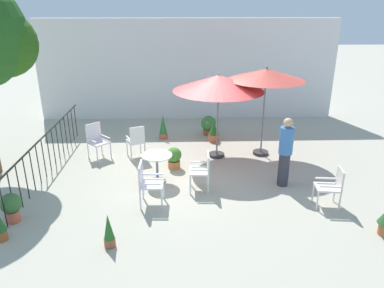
% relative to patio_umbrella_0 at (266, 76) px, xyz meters
% --- Properties ---
extents(ground_plane, '(60.00, 60.00, 0.00)m').
position_rel_patio_umbrella_0_xyz_m(ground_plane, '(-2.03, -1.09, -2.27)').
color(ground_plane, '#B0AA97').
extents(villa_facade, '(10.79, 0.30, 3.59)m').
position_rel_patio_umbrella_0_xyz_m(villa_facade, '(-2.03, 3.71, -0.47)').
color(villa_facade, silver).
rests_on(villa_facade, ground).
extents(terrace_railing, '(0.03, 5.95, 1.01)m').
position_rel_patio_umbrella_0_xyz_m(terrace_railing, '(-5.69, -1.09, -1.58)').
color(terrace_railing, black).
rests_on(terrace_railing, ground).
extents(patio_umbrella_0, '(2.07, 2.07, 2.51)m').
position_rel_patio_umbrella_0_xyz_m(patio_umbrella_0, '(0.00, 0.00, 0.00)').
color(patio_umbrella_0, '#2D2D2D').
rests_on(patio_umbrella_0, ground).
extents(patio_umbrella_1, '(2.44, 2.44, 2.37)m').
position_rel_patio_umbrella_0_xyz_m(patio_umbrella_1, '(-1.29, -0.12, -0.18)').
color(patio_umbrella_1, '#2D2D2D').
rests_on(patio_umbrella_1, ground).
extents(cafe_table_0, '(0.74, 0.74, 0.71)m').
position_rel_patio_umbrella_0_xyz_m(cafe_table_0, '(-2.88, -1.65, -1.77)').
color(cafe_table_0, white).
rests_on(cafe_table_0, ground).
extents(patio_chair_0, '(0.46, 0.51, 0.90)m').
position_rel_patio_umbrella_0_xyz_m(patio_chair_0, '(-1.81, -2.09, -1.73)').
color(patio_chair_0, silver).
rests_on(patio_chair_0, ground).
extents(patio_chair_1, '(0.54, 0.47, 0.88)m').
position_rel_patio_umbrella_0_xyz_m(patio_chair_1, '(0.87, -2.92, -1.76)').
color(patio_chair_1, silver).
rests_on(patio_chair_1, ground).
extents(patio_chair_2, '(0.58, 0.59, 0.95)m').
position_rel_patio_umbrella_0_xyz_m(patio_chair_2, '(-3.54, -0.15, -1.73)').
color(patio_chair_2, silver).
rests_on(patio_chair_2, ground).
extents(patio_chair_3, '(0.50, 0.51, 0.95)m').
position_rel_patio_umbrella_0_xyz_m(patio_chair_3, '(-3.02, -2.70, -1.71)').
color(patio_chair_3, white).
rests_on(patio_chair_3, ground).
extents(patio_chair_4, '(0.68, 0.68, 0.98)m').
position_rel_patio_umbrella_0_xyz_m(patio_chair_4, '(-4.64, -0.10, -1.71)').
color(patio_chair_4, silver).
rests_on(patio_chair_4, ground).
extents(potted_plant_1, '(0.41, 0.41, 0.61)m').
position_rel_patio_umbrella_0_xyz_m(potted_plant_1, '(-5.65, -3.30, -1.91)').
color(potted_plant_1, '#CF6145').
rests_on(potted_plant_1, ground).
extents(potted_plant_2, '(0.20, 0.20, 0.66)m').
position_rel_patio_umbrella_0_xyz_m(potted_plant_2, '(-3.59, -4.17, -1.95)').
color(potted_plant_2, brown).
rests_on(potted_plant_2, ground).
extents(potted_plant_4, '(0.27, 0.27, 0.78)m').
position_rel_patio_umbrella_0_xyz_m(potted_plant_4, '(-2.86, 1.38, -1.90)').
color(potted_plant_4, '#AF5A3B').
rests_on(potted_plant_4, ground).
extents(potted_plant_5, '(0.40, 0.40, 0.58)m').
position_rel_patio_umbrella_0_xyz_m(potted_plant_5, '(-2.49, -0.88, -1.96)').
color(potted_plant_5, '#C3713B').
rests_on(potted_plant_5, ground).
extents(potted_plant_6, '(0.49, 0.49, 0.63)m').
position_rel_patio_umbrella_0_xyz_m(potted_plant_6, '(-1.39, 1.73, -1.92)').
color(potted_plant_6, '#AE5335').
rests_on(potted_plant_6, ground).
extents(potted_plant_7, '(0.34, 0.34, 0.59)m').
position_rel_patio_umbrella_0_xyz_m(potted_plant_7, '(-1.27, 1.08, -1.97)').
color(potted_plant_7, '#B76039').
rests_on(potted_plant_7, ground).
extents(standing_person, '(0.37, 0.37, 1.67)m').
position_rel_patio_umbrella_0_xyz_m(standing_person, '(0.12, -1.92, -1.40)').
color(standing_person, '#33333D').
rests_on(standing_person, ground).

